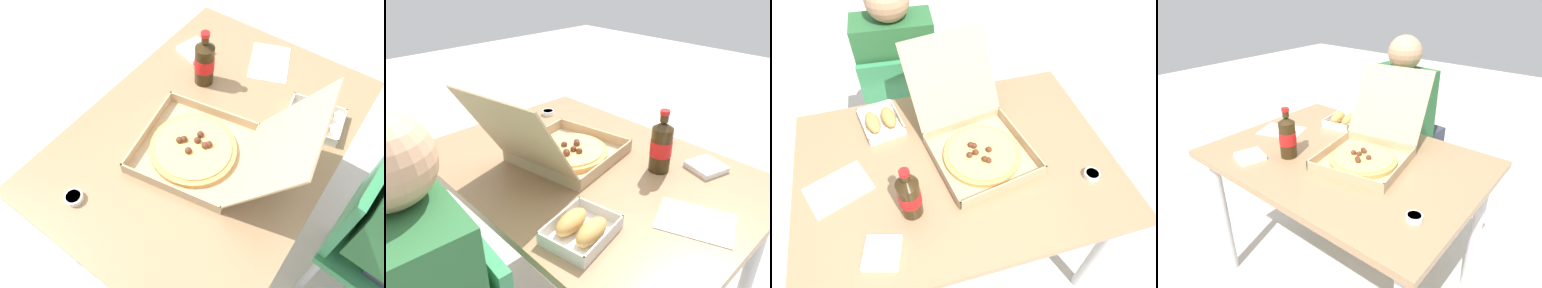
% 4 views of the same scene
% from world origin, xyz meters
% --- Properties ---
extents(dining_table, '(1.17, 0.83, 0.72)m').
position_xyz_m(dining_table, '(0.00, 0.00, 0.64)').
color(dining_table, '#997551').
rests_on(dining_table, ground_plane).
extents(pizza_box_open, '(0.43, 0.58, 0.34)m').
position_xyz_m(pizza_box_open, '(0.09, 0.05, 0.77)').
color(pizza_box_open, tan).
rests_on(pizza_box_open, dining_table).
extents(bread_side_box, '(0.18, 0.21, 0.06)m').
position_xyz_m(bread_side_box, '(-0.24, 0.27, 0.75)').
color(bread_side_box, white).
rests_on(bread_side_box, dining_table).
extents(cola_bottle, '(0.07, 0.07, 0.22)m').
position_xyz_m(cola_bottle, '(-0.19, -0.16, 0.82)').
color(cola_bottle, '#33230F').
rests_on(cola_bottle, dining_table).
extents(paper_menu, '(0.25, 0.22, 0.00)m').
position_xyz_m(paper_menu, '(-0.43, 0.00, 0.72)').
color(paper_menu, white).
rests_on(paper_menu, dining_table).
extents(napkin_pile, '(0.14, 0.14, 0.02)m').
position_xyz_m(napkin_pile, '(-0.30, -0.28, 0.73)').
color(napkin_pile, white).
rests_on(napkin_pile, dining_table).
extents(dipping_sauce_cup, '(0.06, 0.06, 0.02)m').
position_xyz_m(dipping_sauce_cup, '(0.45, -0.19, 0.73)').
color(dipping_sauce_cup, white).
rests_on(dipping_sauce_cup, dining_table).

